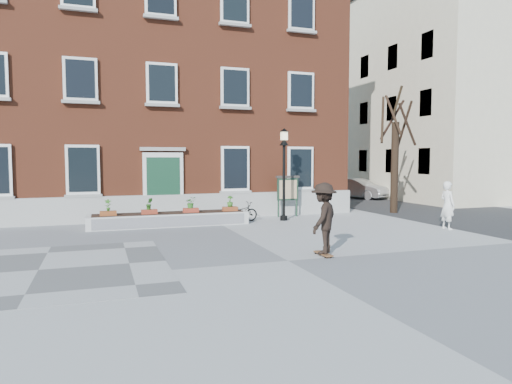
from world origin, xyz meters
name	(u,v)px	position (x,y,z in m)	size (l,w,h in m)	color
ground	(288,261)	(0.00, 0.00, 0.00)	(100.00, 100.00, 0.00)	#9A9A9C
checker_patch	(38,270)	(-6.00, 1.00, 0.01)	(6.00, 6.00, 0.01)	#555558
bicycle	(240,212)	(0.97, 7.40, 0.41)	(0.55, 1.57, 0.82)	black
parked_car	(358,188)	(11.70, 15.62, 0.66)	(1.40, 4.01, 1.32)	#B3B5B8
bystander	(447,205)	(7.71, 2.94, 0.90)	(0.66, 0.43, 1.80)	white
brick_building	(149,89)	(-2.00, 13.98, 6.30)	(18.40, 10.85, 12.60)	brown
planter_assembly	(170,218)	(-1.99, 7.18, 0.31)	(6.20, 1.12, 1.15)	silver
bare_tree	(395,156)	(9.01, 8.01, 2.79)	(1.83, 1.83, 6.16)	black
side_street	(401,103)	(17.99, 19.78, 7.02)	(15.20, 36.00, 14.50)	#333436
lamp_post	(284,161)	(2.86, 7.20, 2.54)	(0.40, 0.40, 3.93)	black
notice_board	(288,189)	(3.51, 8.31, 1.26)	(1.10, 0.16, 1.87)	#1A3524
skateboarder	(324,218)	(1.15, 0.25, 1.03)	(1.39, 1.37, 2.00)	brown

